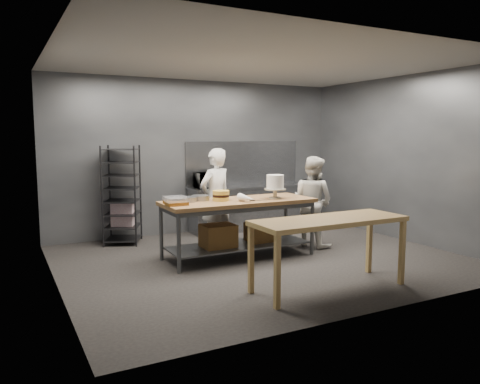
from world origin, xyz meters
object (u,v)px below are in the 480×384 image
object	(u,v)px
speed_rack	(122,196)
layer_cake	(221,196)
chef_behind	(215,199)
chef_right	(312,201)
near_counter	(329,225)
microwave	(209,180)
frosted_cake_stand	(275,183)
work_table	(238,222)

from	to	relation	value
speed_rack	layer_cake	size ratio (longest dim) A/B	6.82
chef_behind	chef_right	xyz separation A→B (m)	(1.57, -0.61, -0.07)
near_counter	chef_right	size ratio (longest dim) A/B	1.28
chef_behind	layer_cake	xyz separation A→B (m)	(-0.22, -0.69, 0.14)
speed_rack	chef_behind	distance (m)	1.73
near_counter	chef_behind	bearing A→B (deg)	98.14
speed_rack	chef_right	world-z (taller)	speed_rack
speed_rack	microwave	distance (m)	1.75
speed_rack	frosted_cake_stand	distance (m)	2.80
chef_right	near_counter	bearing A→B (deg)	128.94
chef_behind	microwave	xyz separation A→B (m)	(0.42, 1.19, 0.19)
chef_right	microwave	size ratio (longest dim) A/B	2.89
near_counter	layer_cake	distance (m)	2.01
chef_right	microwave	world-z (taller)	chef_right
near_counter	speed_rack	distance (m)	4.08
chef_right	work_table	bearing A→B (deg)	74.33
layer_cake	work_table	bearing A→B (deg)	-7.19
work_table	chef_right	size ratio (longest dim) A/B	1.53
near_counter	chef_behind	xyz separation A→B (m)	(-0.37, 2.60, 0.04)
microwave	frosted_cake_stand	size ratio (longest dim) A/B	1.42
speed_rack	near_counter	bearing A→B (deg)	-65.54
chef_behind	microwave	distance (m)	1.28
speed_rack	frosted_cake_stand	bearing A→B (deg)	-44.73
speed_rack	microwave	xyz separation A→B (m)	(1.73, 0.08, 0.19)
chef_right	layer_cake	xyz separation A→B (m)	(-1.80, -0.08, 0.22)
chef_right	layer_cake	size ratio (longest dim) A/B	6.11
microwave	near_counter	bearing A→B (deg)	-90.66
chef_behind	frosted_cake_stand	bearing A→B (deg)	110.90
speed_rack	layer_cake	distance (m)	2.11
microwave	frosted_cake_stand	distance (m)	2.06
microwave	work_table	bearing A→B (deg)	-100.65
speed_rack	chef_right	xyz separation A→B (m)	(2.89, -1.73, -0.07)
near_counter	speed_rack	bearing A→B (deg)	114.46
speed_rack	chef_behind	world-z (taller)	speed_rack
chef_right	microwave	xyz separation A→B (m)	(-1.16, 1.81, 0.27)
near_counter	chef_behind	size ratio (longest dim) A/B	1.17
work_table	speed_rack	size ratio (longest dim) A/B	1.37
chef_behind	frosted_cake_stand	world-z (taller)	chef_behind
work_table	microwave	size ratio (longest dim) A/B	4.43
frosted_cake_stand	layer_cake	xyz separation A→B (m)	(-0.88, 0.16, -0.16)
work_table	layer_cake	size ratio (longest dim) A/B	9.36
microwave	frosted_cake_stand	world-z (taller)	frosted_cake_stand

